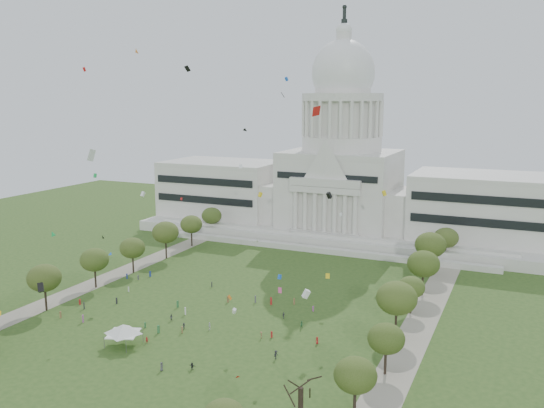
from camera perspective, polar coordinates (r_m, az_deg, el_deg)
The scene contains 32 objects.
ground at distance 142.04m, azimuth -7.64°, elevation -12.61°, with size 400.00×400.00×0.00m, color #2D4C1B.
capitol at distance 237.18m, azimuth 6.80°, elevation 2.32°, with size 160.00×64.50×91.30m.
path_left at distance 191.62m, azimuth -15.21°, elevation -6.75°, with size 8.00×160.00×0.04m, color gray.
path_right at distance 152.68m, azimuth 14.56°, elevation -11.17°, with size 8.00×160.00×0.04m, color gray.
row_tree_r_0 at distance 105.69m, azimuth 8.26°, elevation -16.44°, with size 7.67×7.67×10.91m.
row_tree_l_1 at distance 163.45m, azimuth -21.64°, elevation -6.83°, with size 8.86×8.86×12.59m.
row_tree_r_1 at distance 121.18m, azimuth 11.25°, elevation -12.95°, with size 7.58×7.58×10.78m.
row_tree_l_2 at distance 178.20m, azimuth -17.19°, elevation -5.30°, with size 8.42×8.42×11.97m.
row_tree_r_2 at distance 138.37m, azimuth 12.26°, elevation -9.10°, with size 9.55×9.55×13.58m.
row_tree_l_3 at distance 189.98m, azimuth -13.67°, elevation -4.26°, with size 8.12×8.12×11.55m.
row_tree_r_3 at distance 155.03m, azimuth 13.64°, elevation -8.02°, with size 7.01×7.01×9.98m.
row_tree_l_4 at distance 204.14m, azimuth -10.51°, elevation -2.78°, with size 9.29×9.29×13.21m.
row_tree_r_4 at distance 169.02m, azimuth 14.78°, elevation -5.75°, with size 9.19×9.19×13.06m.
row_tree_l_5 at distance 220.07m, azimuth -8.00°, elevation -2.01°, with size 8.33×8.33×11.85m.
row_tree_r_5 at distance 188.30m, azimuth 15.43°, elevation -3.93°, with size 9.82×9.82×13.96m.
row_tree_l_6 at distance 236.10m, azimuth -6.01°, elevation -1.16°, with size 8.19×8.19×11.64m.
row_tree_r_6 at distance 205.60m, azimuth 16.87°, elevation -3.22°, with size 8.42×8.42×11.97m.
big_bare_tree at distance 100.07m, azimuth 2.88°, elevation -17.37°, with size 6.00×5.00×12.80m.
event_tent at distance 137.45m, azimuth -14.53°, elevation -11.87°, with size 11.75×11.75×5.11m.
person_0 at distance 135.58m, azimuth 4.49°, elevation -13.31°, with size 0.82×0.53×1.68m, color #B21E1E.
person_2 at distance 143.61m, azimuth 2.98°, elevation -11.86°, with size 0.91×0.56×1.87m, color #33723F.
person_3 at distance 137.99m, azimuth -1.08°, elevation -12.85°, with size 1.07×0.55×1.66m, color olive.
person_4 at distance 143.41m, azimuth -6.20°, elevation -11.94°, with size 1.10×0.60×1.88m, color silver.
person_5 at distance 144.60m, azimuth -8.73°, elevation -11.86°, with size 1.53×0.60×1.65m, color #4C4C51.
person_6 at distance 125.27m, azimuth -10.89°, elevation -15.52°, with size 0.90×0.59×1.84m, color #4C4C51.
person_7 at distance 138.63m, azimuth -12.30°, elevation -13.00°, with size 0.57×0.42×1.56m, color #B21E1E.
person_8 at distance 150.22m, azimuth -9.95°, elevation -11.01°, with size 0.84×0.52×1.73m, color #4C4C51.
person_9 at distance 128.07m, azimuth 0.39°, elevation -14.70°, with size 1.23×0.64×1.91m, color #26262B.
person_10 at distance 149.57m, azimuth 1.16°, elevation -10.96°, with size 0.97×0.53×1.66m, color #4C4C51.
person_11 at distance 124.73m, azimuth -7.93°, elevation -15.62°, with size 1.43×0.57×1.55m, color #26262B.
distant_crowd at distance 159.67m, azimuth -9.56°, elevation -9.68°, with size 63.03×38.69×1.95m.
kite_swarm at distance 138.12m, azimuth -6.29°, elevation -0.84°, with size 76.43×108.14×64.04m.
Camera 1 is at (69.83, -110.67, 55.23)m, focal length 38.00 mm.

